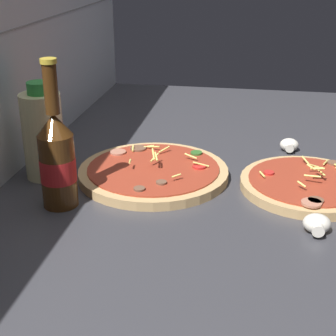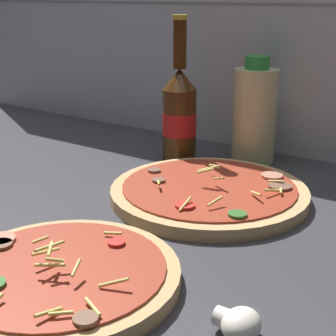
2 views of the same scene
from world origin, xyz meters
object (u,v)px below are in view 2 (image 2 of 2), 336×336
at_px(mushroom_right, 239,324).
at_px(oil_bottle, 255,114).
at_px(pizza_far, 209,192).
at_px(beer_bottle, 179,112).
at_px(pizza_near, 61,276).

bearing_deg(mushroom_right, oil_bottle, 114.73).
height_order(pizza_far, mushroom_right, pizza_far).
distance_m(oil_bottle, mushroom_right, 0.53).
height_order(beer_bottle, mushroom_right, beer_bottle).
bearing_deg(pizza_near, pizza_far, 88.82).
xyz_separation_m(pizza_near, mushroom_right, (0.20, 0.03, 0.00)).
height_order(pizza_far, beer_bottle, beer_bottle).
xyz_separation_m(beer_bottle, mushroom_right, (0.34, -0.41, -0.07)).
xyz_separation_m(pizza_near, pizza_far, (0.01, 0.30, 0.00)).
relative_size(pizza_far, beer_bottle, 1.14).
relative_size(pizza_near, pizza_far, 0.86).
distance_m(pizza_near, oil_bottle, 0.51).
bearing_deg(pizza_near, oil_bottle, 92.85).
xyz_separation_m(oil_bottle, mushroom_right, (0.22, -0.48, -0.07)).
bearing_deg(mushroom_right, beer_bottle, 129.50).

